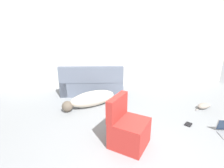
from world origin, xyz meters
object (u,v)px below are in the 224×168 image
Objects in this scene: dog at (91,99)px; book_black at (188,124)px; couch at (92,84)px; cat at (204,106)px; side_chair at (128,129)px.

book_black is at bearing 125.87° from dog.
couch reaches higher than cat.
couch is 3.85× the size of cat.
cat is (2.81, -0.46, -0.12)m from dog.
cat reaches higher than book_black.
couch reaches higher than dog.
cat is 2.47× the size of book_black.
couch is at bearing 47.95° from side_chair.
dog is 8.28× the size of book_black.
dog reaches higher than cat.
side_chair is (0.59, -2.58, 0.01)m from couch.
couch is 2.64m from side_chair.
side_chair reaches higher than book_black.
couch reaches higher than book_black.
dog is 1.90× the size of side_chair.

